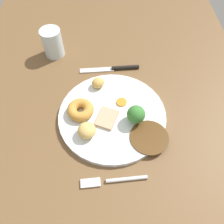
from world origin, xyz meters
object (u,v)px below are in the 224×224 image
Objects in this scene: dinner_plate at (112,116)px; water_glass at (52,43)px; meat_slice_main at (107,118)px; roast_potato_right at (98,83)px; fork at (112,181)px; carrot_coin_front at (122,102)px; knife at (115,68)px; broccoli_floret at (136,115)px; yorkshire_pudding at (80,110)px; roast_potato_left at (87,130)px.

dinner_plate is 3.19× the size of water_glass.
meat_slice_main is 11.60cm from roast_potato_right.
water_glass is (43.36, 16.89, 4.10)cm from fork.
carrot_coin_front is 21.51cm from fork.
meat_slice_main is at bearing 140.50° from carrot_coin_front.
knife is at bearing -112.74° from water_glass.
carrot_coin_front reaches higher than fork.
roast_potato_right is (9.95, 3.54, 2.10)cm from dinner_plate.
meat_slice_main is at bearing 78.69° from knife.
broccoli_floret reaches higher than meat_slice_main.
fork is (-18.33, -7.48, -2.31)cm from yorkshire_pudding.
yorkshire_pudding is 19.74cm from knife.
dinner_plate is 7.89× the size of roast_potato_right.
dinner_plate is 17.85cm from knife.
water_glass reaches higher than carrot_coin_front.
broccoli_floret reaches higher than dinner_plate.
roast_potato_left reaches higher than yorkshire_pudding.
water_glass reaches higher than broccoli_floret.
broccoli_floret reaches higher than carrot_coin_front.
meat_slice_main is at bearing -169.47° from roast_potato_right.
roast_potato_left is at bearing 131.46° from dinner_plate.
roast_potato_left is 13.35cm from fork.
broccoli_floret is at bearing -74.44° from roast_potato_left.
fork is at bearing 177.42° from dinner_plate.
meat_slice_main is 31.89cm from water_glass.
meat_slice_main is 6.64cm from carrot_coin_front.
roast_potato_left is at bearing 105.56° from broccoli_floret.
meat_slice_main is at bearing 134.85° from dinner_plate.
carrot_coin_front is 0.18× the size of fork.
meat_slice_main is at bearing 83.58° from broccoli_floret.
carrot_coin_front is at bearing -39.50° from meat_slice_main.
carrot_coin_front is (-6.25, -6.33, -1.19)cm from roast_potato_right.
carrot_coin_front is 7.21cm from broccoli_floret.
knife is (16.92, -9.92, -2.24)cm from yorkshire_pudding.
roast_potato_right is 0.40× the size of water_glass.
meat_slice_main is 1.18× the size of broccoli_floret.
meat_slice_main is 16.13cm from fork.
yorkshire_pudding reaches higher than fork.
carrot_coin_front is at bearing -102.99° from fork.
carrot_coin_front is 0.55× the size of broccoli_floret.
yorkshire_pudding is 1.94× the size of roast_potato_right.
roast_potato_left is 15.92cm from roast_potato_right.
yorkshire_pudding is (0.85, 8.27, 1.99)cm from dinner_plate.
dinner_plate is at bearing 82.49° from knife.
knife is at bearing -33.57° from roast_potato_right.
broccoli_floret is (-0.83, -7.37, 2.38)cm from meat_slice_main.
yorkshire_pudding reaches higher than carrot_coin_front.
carrot_coin_front is at bearing -137.29° from water_glass.
meat_slice_main is 1.33× the size of roast_potato_left.
water_glass reaches higher than fork.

